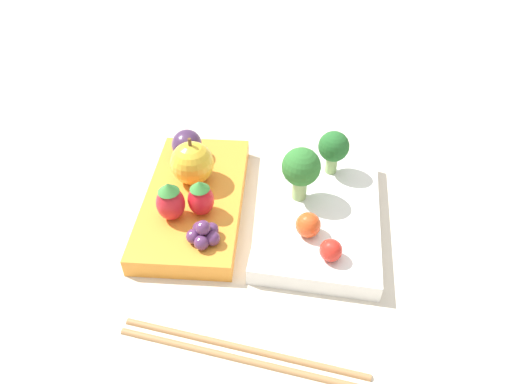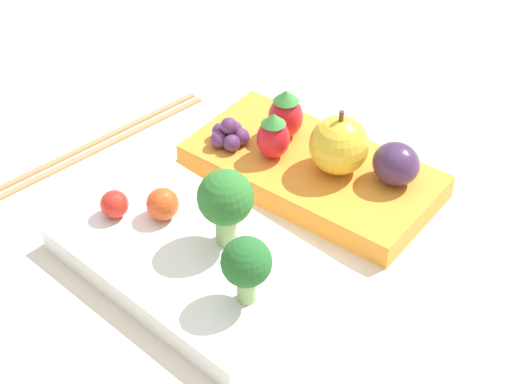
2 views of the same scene
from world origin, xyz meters
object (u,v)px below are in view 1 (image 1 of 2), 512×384
Objects in this scene: broccoli_floret_0 at (334,148)px; chopsticks_pair at (241,352)px; plum at (187,144)px; strawberry_1 at (170,201)px; bento_box_savoury at (319,213)px; apple at (192,163)px; grape_cluster at (204,234)px; strawberry_0 at (201,198)px; broccoli_floret_1 at (301,169)px; cherry_tomato_1 at (308,225)px; cherry_tomato_0 at (331,250)px; bento_box_fruit at (195,200)px.

broccoli_floret_0 reaches higher than chopsticks_pair.
strawberry_1 is at bearing 5.52° from plum.
bento_box_savoury is 0.15m from apple.
bento_box_savoury is 5.98× the size of grape_cluster.
chopsticks_pair is at bearing -16.44° from broccoli_floret_0.
plum reaches higher than bento_box_savoury.
chopsticks_pair is at bearing 24.48° from strawberry_0.
broccoli_floret_1 is 0.12m from grape_cluster.
broccoli_floret_0 is 0.11m from cherry_tomato_1.
cherry_tomato_0 is at bearing 144.67° from chopsticks_pair.
broccoli_floret_1 is 1.49× the size of strawberry_0.
strawberry_0 is at bearing -68.33° from broccoli_floret_1.
cherry_tomato_0 is at bearing 22.90° from broccoli_floret_1.
apple is 1.68× the size of grape_cluster.
bento_box_savoury is 3.23× the size of broccoli_floret_1.
strawberry_0 is 1.09× the size of plum.
cherry_tomato_1 is (-0.03, -0.02, 0.00)m from cherry_tomato_0.
cherry_tomato_0 is 0.52× the size of strawberry_0.
bento_box_fruit is 0.12m from broccoli_floret_1.
apple is 1.35× the size of strawberry_0.
strawberry_1 is 1.34× the size of grape_cluster.
bento_box_fruit is 5.54× the size of plum.
chopsticks_pair is at bearing 27.47° from grape_cluster.
broccoli_floret_1 is at bearing -157.10° from cherry_tomato_0.
strawberry_1 is (0.04, -0.01, 0.03)m from bento_box_fruit.
broccoli_floret_1 reaches higher than cherry_tomato_0.
strawberry_1 is 0.10m from plum.
plum is at bearing -128.43° from cherry_tomato_0.
bento_box_fruit is 8.42× the size of cherry_tomato_1.
cherry_tomato_0 is at bearing 87.81° from grape_cluster.
chopsticks_pair is (0.10, 0.05, -0.03)m from grape_cluster.
chopsticks_pair is (0.23, -0.07, -0.05)m from broccoli_floret_0.
broccoli_floret_1 is 1.85× the size of grape_cluster.
bento_box_fruit is 3.75× the size of apple.
chopsticks_pair is (0.19, 0.08, -0.04)m from apple.
apple reaches higher than grape_cluster.
strawberry_1 is at bearing -17.49° from bento_box_fruit.
cherry_tomato_1 is at bearing 159.82° from chopsticks_pair.
strawberry_0 reaches higher than grape_cluster.
apple reaches higher than strawberry_1.
chopsticks_pair is at bearing -10.80° from broccoli_floret_1.
broccoli_floret_0 is at bearing 163.56° from chopsticks_pair.
strawberry_0 is at bearing 28.87° from bento_box_fruit.
bento_box_savoury is 0.06m from broccoli_floret_1.
broccoli_floret_0 is 0.18m from grape_cluster.
apple is at bearing -99.38° from bento_box_savoury.
plum reaches higher than bento_box_fruit.
bento_box_savoury is 0.94× the size of chopsticks_pair.
chopsticks_pair is at bearing -19.04° from bento_box_savoury.
bento_box_fruit is 3.40× the size of broccoli_floret_1.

